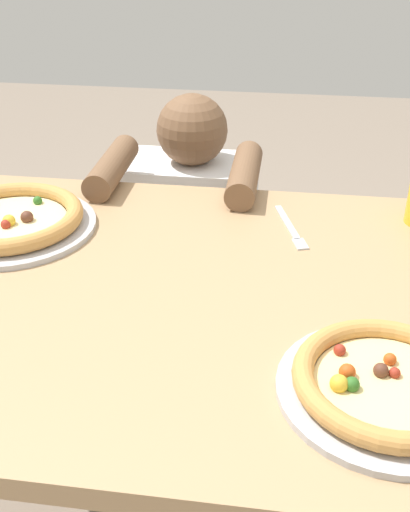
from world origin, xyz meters
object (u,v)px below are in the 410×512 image
(pizza_near, at_px, (387,384))
(fork, at_px, (291,229))
(pizza_far, at_px, (10,220))
(diner_seated, at_px, (193,255))

(pizza_near, distance_m, fork, 0.52)
(pizza_far, bearing_deg, fork, 7.74)
(pizza_near, xyz_separation_m, diner_seated, (-0.43, 0.92, -0.35))
(pizza_far, relative_size, fork, 1.81)
(fork, distance_m, diner_seated, 0.61)
(pizza_near, relative_size, fork, 1.59)
(pizza_near, bearing_deg, pizza_far, 150.75)
(fork, bearing_deg, diner_seated, 123.55)
(pizza_near, relative_size, diner_seated, 0.35)
(pizza_far, bearing_deg, pizza_near, -29.25)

